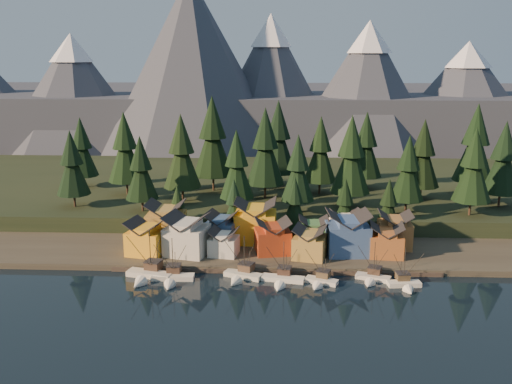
{
  "coord_description": "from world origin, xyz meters",
  "views": [
    {
      "loc": [
        1.13,
        -114.08,
        51.97
      ],
      "look_at": [
        -5.38,
        30.0,
        16.62
      ],
      "focal_mm": 40.0,
      "sensor_mm": 36.0,
      "label": 1
    }
  ],
  "objects_px": {
    "boat_2": "(241,270)",
    "boat_4": "(321,276)",
    "boat_3": "(282,275)",
    "boat_5": "(373,273)",
    "boat_1": "(172,273)",
    "house_back_1": "(222,228)",
    "boat_0": "(147,269)",
    "boat_6": "(406,279)",
    "house_front_1": "(187,233)",
    "house_front_0": "(146,236)",
    "house_back_0": "(166,220)"
  },
  "relations": [
    {
      "from": "boat_4",
      "to": "boat_5",
      "type": "height_order",
      "value": "boat_5"
    },
    {
      "from": "boat_0",
      "to": "boat_4",
      "type": "bearing_deg",
      "value": 11.63
    },
    {
      "from": "boat_5",
      "to": "house_front_0",
      "type": "xyz_separation_m",
      "value": [
        -55.89,
        11.85,
        4.23
      ]
    },
    {
      "from": "boat_3",
      "to": "boat_6",
      "type": "bearing_deg",
      "value": 7.85
    },
    {
      "from": "boat_0",
      "to": "house_front_0",
      "type": "height_order",
      "value": "boat_0"
    },
    {
      "from": "boat_5",
      "to": "boat_0",
      "type": "bearing_deg",
      "value": -157.69
    },
    {
      "from": "boat_1",
      "to": "house_front_1",
      "type": "height_order",
      "value": "house_front_1"
    },
    {
      "from": "boat_6",
      "to": "boat_0",
      "type": "bearing_deg",
      "value": 172.04
    },
    {
      "from": "boat_0",
      "to": "house_front_0",
      "type": "xyz_separation_m",
      "value": [
        -2.99,
        12.88,
        3.9
      ]
    },
    {
      "from": "boat_1",
      "to": "boat_5",
      "type": "relative_size",
      "value": 1.1
    },
    {
      "from": "boat_6",
      "to": "house_front_1",
      "type": "height_order",
      "value": "house_front_1"
    },
    {
      "from": "boat_4",
      "to": "house_back_1",
      "type": "xyz_separation_m",
      "value": [
        -25.19,
        22.88,
        4.14
      ]
    },
    {
      "from": "boat_4",
      "to": "house_front_0",
      "type": "xyz_separation_m",
      "value": [
        -43.63,
        14.45,
        4.21
      ]
    },
    {
      "from": "boat_5",
      "to": "boat_6",
      "type": "relative_size",
      "value": 1.01
    },
    {
      "from": "boat_2",
      "to": "boat_4",
      "type": "height_order",
      "value": "boat_2"
    },
    {
      "from": "boat_1",
      "to": "house_front_0",
      "type": "bearing_deg",
      "value": 121.87
    },
    {
      "from": "house_front_0",
      "to": "house_front_1",
      "type": "xyz_separation_m",
      "value": [
        10.36,
        0.4,
        0.79
      ]
    },
    {
      "from": "house_back_1",
      "to": "boat_1",
      "type": "bearing_deg",
      "value": -100.29
    },
    {
      "from": "boat_1",
      "to": "boat_3",
      "type": "height_order",
      "value": "boat_1"
    },
    {
      "from": "boat_3",
      "to": "house_front_1",
      "type": "height_order",
      "value": "house_front_1"
    },
    {
      "from": "boat_4",
      "to": "boat_6",
      "type": "bearing_deg",
      "value": 18.83
    },
    {
      "from": "boat_4",
      "to": "boat_2",
      "type": "bearing_deg",
      "value": -166.44
    },
    {
      "from": "boat_2",
      "to": "boat_5",
      "type": "xyz_separation_m",
      "value": [
        30.68,
        0.09,
        -0.18
      ]
    },
    {
      "from": "boat_2",
      "to": "house_front_0",
      "type": "xyz_separation_m",
      "value": [
        -25.21,
        11.94,
        4.05
      ]
    },
    {
      "from": "boat_5",
      "to": "house_back_0",
      "type": "xyz_separation_m",
      "value": [
        -53.05,
        23.16,
        5.23
      ]
    },
    {
      "from": "house_back_0",
      "to": "boat_4",
      "type": "bearing_deg",
      "value": -31.53
    },
    {
      "from": "boat_0",
      "to": "house_back_0",
      "type": "height_order",
      "value": "house_back_0"
    },
    {
      "from": "boat_2",
      "to": "house_back_1",
      "type": "relative_size",
      "value": 1.19
    },
    {
      "from": "boat_1",
      "to": "boat_4",
      "type": "height_order",
      "value": "boat_1"
    },
    {
      "from": "boat_3",
      "to": "house_back_1",
      "type": "bearing_deg",
      "value": 137.06
    },
    {
      "from": "house_back_0",
      "to": "house_back_1",
      "type": "bearing_deg",
      "value": -9.71
    },
    {
      "from": "boat_2",
      "to": "house_back_0",
      "type": "xyz_separation_m",
      "value": [
        -22.37,
        23.26,
        5.05
      ]
    },
    {
      "from": "boat_1",
      "to": "house_front_1",
      "type": "xyz_separation_m",
      "value": [
        1.29,
        14.51,
        4.99
      ]
    },
    {
      "from": "boat_3",
      "to": "house_back_0",
      "type": "distance_m",
      "value": 41.05
    },
    {
      "from": "house_back_0",
      "to": "house_front_1",
      "type": "bearing_deg",
      "value": -54.69
    },
    {
      "from": "house_front_1",
      "to": "house_back_1",
      "type": "xyz_separation_m",
      "value": [
        8.08,
        8.04,
        -0.86
      ]
    },
    {
      "from": "boat_3",
      "to": "boat_5",
      "type": "bearing_deg",
      "value": 16.2
    },
    {
      "from": "boat_0",
      "to": "house_front_0",
      "type": "distance_m",
      "value": 13.78
    },
    {
      "from": "boat_6",
      "to": "house_front_0",
      "type": "distance_m",
      "value": 64.79
    },
    {
      "from": "boat_6",
      "to": "house_back_1",
      "type": "distance_m",
      "value": 50.5
    },
    {
      "from": "boat_5",
      "to": "boat_2",
      "type": "bearing_deg",
      "value": -158.63
    },
    {
      "from": "boat_1",
      "to": "house_front_0",
      "type": "xyz_separation_m",
      "value": [
        -9.07,
        14.11,
        4.19
      ]
    },
    {
      "from": "boat_6",
      "to": "boat_1",
      "type": "bearing_deg",
      "value": 173.09
    },
    {
      "from": "boat_2",
      "to": "boat_4",
      "type": "relative_size",
      "value": 1.13
    },
    {
      "from": "boat_2",
      "to": "boat_4",
      "type": "xyz_separation_m",
      "value": [
        18.42,
        -2.51,
        -0.17
      ]
    },
    {
      "from": "boat_1",
      "to": "boat_2",
      "type": "xyz_separation_m",
      "value": [
        16.14,
        2.17,
        0.15
      ]
    },
    {
      "from": "boat_0",
      "to": "boat_5",
      "type": "height_order",
      "value": "boat_0"
    },
    {
      "from": "boat_2",
      "to": "boat_3",
      "type": "height_order",
      "value": "boat_2"
    },
    {
      "from": "boat_1",
      "to": "house_back_0",
      "type": "xyz_separation_m",
      "value": [
        -6.23,
        25.43,
        5.19
      ]
    },
    {
      "from": "boat_3",
      "to": "house_back_1",
      "type": "height_order",
      "value": "house_back_1"
    }
  ]
}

